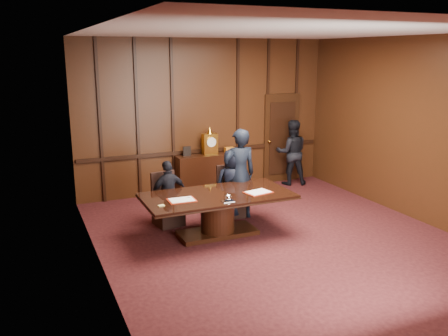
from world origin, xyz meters
name	(u,v)px	position (x,y,z in m)	size (l,w,h in m)	color
room	(282,141)	(0.07, 0.14, 1.72)	(7.00, 7.04, 3.50)	black
sideboard	(210,172)	(0.00, 3.26, 0.49)	(1.60, 0.45, 1.54)	black
conference_table	(217,208)	(-0.88, 0.69, 0.51)	(2.62, 1.32, 0.76)	black
folder_left	(182,200)	(-1.58, 0.59, 0.77)	(0.47, 0.35, 0.02)	maroon
folder_right	(258,192)	(-0.18, 0.49, 0.77)	(0.52, 0.42, 0.02)	maroon
inkstand	(228,198)	(-0.88, 0.24, 0.81)	(0.20, 0.14, 0.12)	white
notepad	(161,206)	(-1.97, 0.44, 0.77)	(0.10, 0.07, 0.01)	#E8D471
chair_left	(168,209)	(-1.54, 1.56, 0.29)	(0.55, 0.55, 0.99)	black
chair_right	(231,201)	(-0.23, 1.56, 0.29)	(0.54, 0.54, 0.99)	black
signatory_left	(169,194)	(-1.53, 1.49, 0.63)	(0.73, 0.31, 1.25)	black
signatory_right	(232,183)	(-0.23, 1.49, 0.68)	(0.67, 0.43, 1.37)	black
witness_left	(239,174)	(-0.13, 1.38, 0.89)	(0.65, 0.42, 1.77)	black
witness_right	(291,152)	(2.09, 3.10, 0.80)	(0.78, 0.61, 1.60)	black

